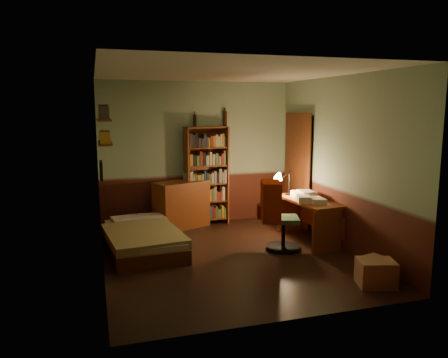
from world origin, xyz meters
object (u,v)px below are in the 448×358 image
object	(u,v)px
cardboard_box_a	(376,273)
cardboard_box_b	(373,268)
bed	(142,231)
dresser	(181,204)
desk	(308,220)
office_chair	(284,214)
desk_lamp	(289,178)
mini_stereo	(190,176)
bookshelf	(207,176)

from	to	relation	value
cardboard_box_a	cardboard_box_b	distance (m)	0.26
bed	dresser	size ratio (longest dim) A/B	1.96
bed	desk	distance (m)	2.62
bed	office_chair	world-z (taller)	office_chair
office_chair	cardboard_box_a	world-z (taller)	office_chair
bed	office_chair	size ratio (longest dim) A/B	1.66
office_chair	cardboard_box_b	distance (m)	1.55
desk	desk_lamp	distance (m)	0.78
bed	cardboard_box_b	xyz separation A→B (m)	(2.67, -2.00, -0.15)
dresser	office_chair	xyz separation A→B (m)	(1.23, -1.69, 0.14)
bed	mini_stereo	bearing A→B (deg)	45.33
dresser	cardboard_box_b	size ratio (longest dim) A/B	2.61
bed	cardboard_box_b	distance (m)	3.34
desk	cardboard_box_b	distance (m)	1.65
mini_stereo	bookshelf	bearing A→B (deg)	11.65
desk_lamp	cardboard_box_a	distance (m)	2.46
cardboard_box_a	office_chair	bearing A→B (deg)	107.67
office_chair	cardboard_box_a	size ratio (longest dim) A/B	2.61
mini_stereo	desk	bearing A→B (deg)	-24.50
office_chair	cardboard_box_b	world-z (taller)	office_chair
dresser	office_chair	distance (m)	2.09
bed	cardboard_box_b	size ratio (longest dim) A/B	5.12
desk	bed	bearing A→B (deg)	166.42
mini_stereo	bookshelf	xyz separation A→B (m)	(0.30, -0.04, -0.00)
dresser	bookshelf	world-z (taller)	bookshelf
bookshelf	desk_lamp	distance (m)	1.56
desk_lamp	office_chair	bearing A→B (deg)	-120.61
bed	dresser	xyz separation A→B (m)	(0.81, 1.04, 0.14)
bookshelf	desk	size ratio (longest dim) A/B	1.42
cardboard_box_a	bookshelf	bearing A→B (deg)	110.34
desk	cardboard_box_a	size ratio (longest dim) A/B	2.98
bookshelf	desk	distance (m)	2.05
cardboard_box_b	bed	bearing A→B (deg)	143.18
office_chair	mini_stereo	bearing A→B (deg)	136.83
office_chair	cardboard_box_b	xyz separation A→B (m)	(0.63, -1.35, -0.43)
mini_stereo	office_chair	xyz separation A→B (m)	(1.04, -1.81, -0.34)
bookshelf	desk	world-z (taller)	bookshelf
dresser	cardboard_box_a	xyz separation A→B (m)	(1.74, -3.27, -0.26)
dresser	bookshelf	size ratio (longest dim) A/B	0.52
desk_lamp	cardboard_box_a	world-z (taller)	desk_lamp
bed	mini_stereo	distance (m)	1.66
dresser	office_chair	world-z (taller)	office_chair
bookshelf	cardboard_box_b	world-z (taller)	bookshelf
desk	cardboard_box_b	size ratio (longest dim) A/B	3.51
bed	cardboard_box_a	bearing A→B (deg)	-45.05
mini_stereo	bookshelf	size ratio (longest dim) A/B	0.13
desk_lamp	bookshelf	bearing A→B (deg)	137.93
mini_stereo	desk	world-z (taller)	mini_stereo
cardboard_box_a	cardboard_box_b	size ratio (longest dim) A/B	1.18
desk	cardboard_box_a	distance (m)	1.88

